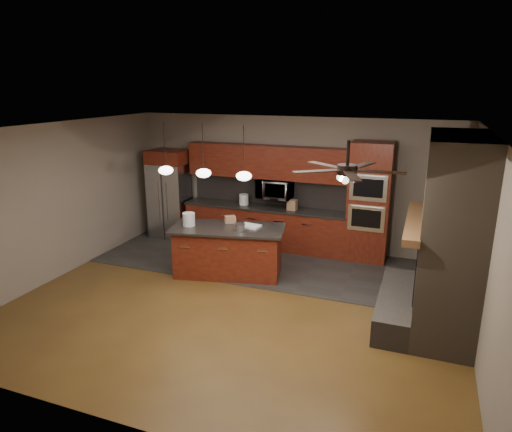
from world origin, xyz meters
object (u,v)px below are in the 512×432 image
at_px(paint_tray, 250,226).
at_px(counter_box, 292,205).
at_px(counter_bucket, 244,199).
at_px(microwave, 275,189).
at_px(kitchen_island, 228,251).
at_px(white_bucket, 189,219).
at_px(paint_can, 240,227).
at_px(oven_tower, 369,202).
at_px(cardboard_box, 230,219).
at_px(refrigerator, 171,194).

relative_size(paint_tray, counter_box, 1.65).
bearing_deg(counter_bucket, counter_box, -2.57).
xyz_separation_m(microwave, counter_box, (0.42, -0.10, -0.29)).
xyz_separation_m(kitchen_island, white_bucket, (-0.71, -0.15, 0.58)).
distance_m(kitchen_island, counter_bucket, 1.83).
relative_size(paint_can, counter_bucket, 0.82).
xyz_separation_m(microwave, paint_tray, (0.05, -1.57, -0.36)).
relative_size(oven_tower, counter_box, 10.95).
bearing_deg(paint_tray, cardboard_box, 173.86).
bearing_deg(counter_bucket, paint_tray, -63.87).
relative_size(refrigerator, paint_can, 10.80).
relative_size(oven_tower, kitchen_island, 1.08).
height_order(oven_tower, paint_can, oven_tower).
bearing_deg(kitchen_island, oven_tower, 24.52).
height_order(white_bucket, counter_bucket, white_bucket).
xyz_separation_m(white_bucket, cardboard_box, (0.63, 0.45, -0.06)).
bearing_deg(counter_bucket, cardboard_box, -78.31).
bearing_deg(counter_box, counter_bucket, -176.73).
bearing_deg(paint_tray, microwave, 100.77).
relative_size(oven_tower, microwave, 3.25).
bearing_deg(cardboard_box, paint_can, -81.12).
bearing_deg(microwave, oven_tower, -1.66).
distance_m(kitchen_island, counter_box, 1.89).
height_order(cardboard_box, counter_bucket, counter_bucket).
xyz_separation_m(kitchen_island, counter_bucket, (-0.37, 1.71, 0.55)).
distance_m(microwave, kitchen_island, 1.97).
bearing_deg(microwave, paint_tray, -88.09).
relative_size(microwave, refrigerator, 0.36).
xyz_separation_m(microwave, cardboard_box, (-0.41, -1.45, -0.32)).
bearing_deg(microwave, white_bucket, -118.57).
relative_size(counter_bucket, counter_box, 1.05).
bearing_deg(kitchen_island, cardboard_box, 93.38).
bearing_deg(paint_can, counter_box, 75.18).
bearing_deg(kitchen_island, white_bucket, 179.70).
bearing_deg(white_bucket, refrigerator, 129.17).
relative_size(kitchen_island, counter_box, 10.14).
relative_size(microwave, cardboard_box, 3.65).
xyz_separation_m(white_bucket, counter_box, (1.46, 1.80, -0.03)).
height_order(refrigerator, counter_box, refrigerator).
height_order(white_bucket, cardboard_box, white_bucket).
xyz_separation_m(microwave, white_bucket, (-1.04, -1.90, -0.26)).
height_order(kitchen_island, counter_box, counter_box).
bearing_deg(counter_box, microwave, 172.42).
relative_size(refrigerator, counter_box, 9.29).
bearing_deg(counter_box, paint_can, -98.98).
relative_size(white_bucket, paint_can, 1.31).
xyz_separation_m(oven_tower, paint_can, (-2.02, -1.78, -0.21)).
bearing_deg(oven_tower, counter_bucket, 179.84).
distance_m(paint_tray, counter_box, 1.52).
distance_m(microwave, counter_box, 0.52).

